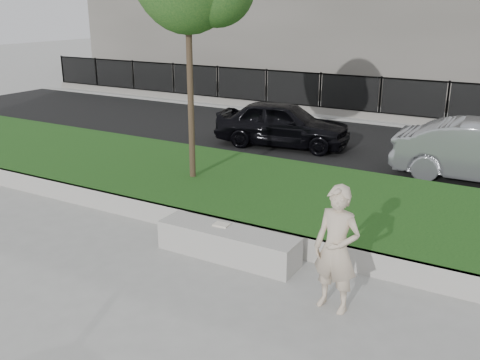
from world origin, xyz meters
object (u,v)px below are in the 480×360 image
Objects in this scene: stone_bench at (228,243)px; car_dark at (283,124)px; book at (222,225)px; man at (336,249)px.

car_dark is at bearing 108.58° from stone_bench.
book reaches higher than stone_bench.
car_dark is (-4.35, 7.45, -0.18)m from man.
stone_bench is 0.32m from book.
stone_bench is 2.22m from man.
man is 2.35m from book.
car_dark is at bearing 104.03° from book.
man reaches higher than book.
stone_bench is 1.37× the size of man.
stone_bench is at bearing -169.65° from car_dark.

